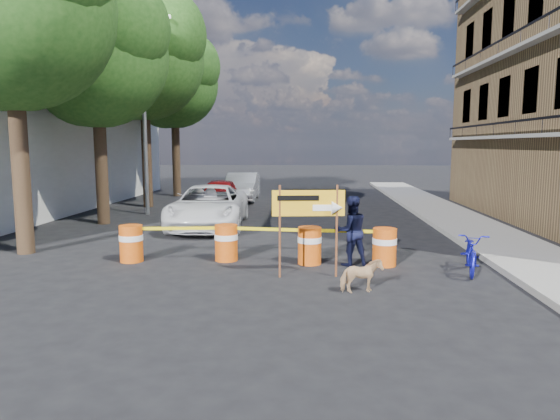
# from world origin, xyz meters

# --- Properties ---
(ground) EXTENTS (120.00, 120.00, 0.00)m
(ground) POSITION_xyz_m (0.00, 0.00, 0.00)
(ground) COLOR black
(ground) RESTS_ON ground
(sidewalk_east) EXTENTS (2.40, 40.00, 0.15)m
(sidewalk_east) POSITION_xyz_m (6.20, 6.00, 0.07)
(sidewalk_east) COLOR gray
(sidewalk_east) RESTS_ON ground
(tree_near) EXTENTS (5.46, 5.20, 9.15)m
(tree_near) POSITION_xyz_m (-6.73, 2.00, 6.36)
(tree_near) COLOR #332316
(tree_near) RESTS_ON ground
(tree_mid_a) EXTENTS (5.25, 5.00, 8.68)m
(tree_mid_a) POSITION_xyz_m (-6.74, 7.00, 6.01)
(tree_mid_a) COLOR #332316
(tree_mid_a) RESTS_ON ground
(tree_mid_b) EXTENTS (5.67, 5.40, 9.62)m
(tree_mid_b) POSITION_xyz_m (-6.73, 12.00, 6.71)
(tree_mid_b) COLOR #332316
(tree_mid_b) RESTS_ON ground
(tree_far) EXTENTS (5.04, 4.80, 8.84)m
(tree_far) POSITION_xyz_m (-6.74, 17.00, 6.22)
(tree_far) COLOR #332316
(tree_far) RESTS_ON ground
(streetlamp) EXTENTS (1.25, 0.18, 8.00)m
(streetlamp) POSITION_xyz_m (-5.93, 9.50, 4.38)
(streetlamp) COLOR gray
(streetlamp) RESTS_ON ground
(barrel_far_left) EXTENTS (0.58, 0.58, 0.90)m
(barrel_far_left) POSITION_xyz_m (-3.66, 1.25, 0.47)
(barrel_far_left) COLOR #D44D0C
(barrel_far_left) RESTS_ON ground
(barrel_mid_left) EXTENTS (0.58, 0.58, 0.90)m
(barrel_mid_left) POSITION_xyz_m (-1.34, 1.51, 0.47)
(barrel_mid_left) COLOR #D44D0C
(barrel_mid_left) RESTS_ON ground
(barrel_mid_right) EXTENTS (0.58, 0.58, 0.90)m
(barrel_mid_right) POSITION_xyz_m (0.72, 1.28, 0.47)
(barrel_mid_right) COLOR #D44D0C
(barrel_mid_right) RESTS_ON ground
(barrel_far_right) EXTENTS (0.58, 0.58, 0.90)m
(barrel_far_right) POSITION_xyz_m (2.50, 1.21, 0.47)
(barrel_far_right) COLOR #D44D0C
(barrel_far_right) RESTS_ON ground
(detour_sign) EXTENTS (1.56, 0.32, 2.01)m
(detour_sign) POSITION_xyz_m (0.91, 0.08, 1.48)
(detour_sign) COLOR #592D19
(detour_sign) RESTS_ON ground
(pedestrian) EXTENTS (0.95, 0.83, 1.67)m
(pedestrian) POSITION_xyz_m (1.70, 1.20, 0.83)
(pedestrian) COLOR black
(pedestrian) RESTS_ON ground
(bicycle) EXTENTS (0.83, 1.06, 1.79)m
(bicycle) POSITION_xyz_m (4.35, 0.67, 0.90)
(bicycle) COLOR #1617B8
(bicycle) RESTS_ON ground
(dog) EXTENTS (0.87, 0.58, 0.67)m
(dog) POSITION_xyz_m (1.74, -1.04, 0.34)
(dog) COLOR tan
(dog) RESTS_ON ground
(suv_white) EXTENTS (2.72, 5.39, 1.46)m
(suv_white) POSITION_xyz_m (-2.80, 6.45, 0.73)
(suv_white) COLOR white
(suv_white) RESTS_ON ground
(sedan_red) EXTENTS (1.86, 4.05, 1.35)m
(sedan_red) POSITION_xyz_m (-3.33, 11.36, 0.67)
(sedan_red) COLOR maroon
(sedan_red) RESTS_ON ground
(sedan_silver) EXTENTS (1.62, 4.38, 1.43)m
(sedan_silver) POSITION_xyz_m (-2.80, 14.85, 0.72)
(sedan_silver) COLOR silver
(sedan_silver) RESTS_ON ground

